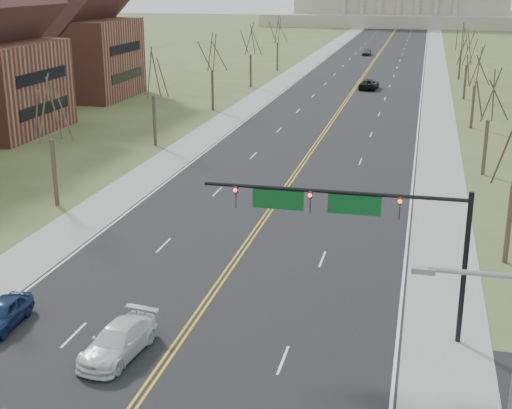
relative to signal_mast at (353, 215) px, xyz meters
The scene contains 22 objects.
road 96.96m from the signal_mast, 94.41° to the left, with size 20.00×380.00×0.01m, color black.
cross_road 12.03m from the signal_mast, 134.80° to the right, with size 120.00×14.00×0.01m, color black.
sidewalk_left 98.61m from the signal_mast, 101.39° to the left, with size 4.00×380.00×0.03m, color gray.
sidewalk_right 96.78m from the signal_mast, 87.30° to the left, with size 4.00×380.00×0.03m, color gray.
center_line 96.96m from the signal_mast, 94.41° to the left, with size 0.42×380.00×0.01m, color gold.
edge_line_left 98.20m from the signal_mast, 100.13° to the left, with size 0.15×380.00×0.01m, color silver.
edge_line_right 96.70m from the signal_mast, 88.60° to the left, with size 0.15×380.00×0.01m, color silver.
signal_mast is the anchor object (origin of this frame).
tree_l_0 27.17m from the signal_mast, 147.71° to the left, with size 3.96×3.96×9.00m.
tree_r_1 31.56m from the signal_mast, 75.21° to the left, with size 3.74×3.74×8.50m.
tree_l_1 41.45m from the signal_mast, 123.63° to the left, with size 3.96×3.96×9.00m.
tree_r_2 51.15m from the signal_mast, 80.94° to the left, with size 3.74×3.74×8.50m.
tree_l_2 59.15m from the signal_mast, 112.83° to the left, with size 3.96×3.96×9.00m.
tree_r_3 70.96m from the signal_mast, 83.48° to the left, with size 3.74×3.74×8.50m.
tree_l_3 77.96m from the signal_mast, 107.12° to the left, with size 3.96×3.96×9.00m.
tree_r_4 90.86m from the signal_mast, 84.91° to the left, with size 3.74×3.74×8.50m.
tree_l_4 97.25m from the signal_mast, 103.65° to the left, with size 3.96×3.96×9.00m.
bldg_left_far 75.76m from the signal_mast, 126.91° to the left, with size 17.10×14.28×23.25m.
car_sb_inner_second 11.86m from the signal_mast, 153.74° to the right, with size 1.94×4.77×1.38m, color silver.
car_sb_outer_second 17.26m from the signal_mast, 167.97° to the right, with size 1.58×3.94×1.34m, color navy.
car_far_nb 77.13m from the signal_mast, 93.98° to the left, with size 2.44×5.30×1.47m, color black.
car_far_sb 125.33m from the signal_mast, 94.48° to the left, with size 1.73×4.30×1.47m, color #4B4D52.
Camera 1 is at (10.20, -17.14, 16.03)m, focal length 50.00 mm.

